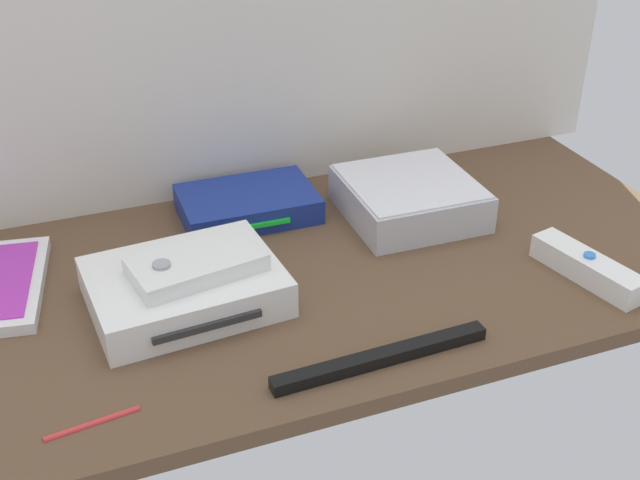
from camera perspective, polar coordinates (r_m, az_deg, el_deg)
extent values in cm
cube|color=brown|center=(99.42, 0.00, -2.48)|extent=(100.00, 48.00, 2.00)
cube|color=white|center=(92.76, -9.49, -3.28)|extent=(22.11, 17.48, 4.40)
cube|color=#2D2D2D|center=(86.25, -7.90, -6.05)|extent=(12.01, 1.47, 0.80)
cube|color=silver|center=(110.00, 6.31, 2.92)|extent=(17.30, 17.30, 5.00)
cube|color=silver|center=(108.80, 6.39, 4.16)|extent=(16.61, 16.61, 0.30)
cube|color=navy|center=(110.10, -5.12, 2.55)|extent=(18.22, 12.33, 3.40)
cube|color=#19D833|center=(104.84, -4.21, 1.05)|extent=(8.01, 0.55, 0.60)
cube|color=white|center=(101.33, 18.31, -1.86)|extent=(6.75, 15.23, 3.00)
cylinder|color=#387FDB|center=(100.47, 18.47, -1.04)|extent=(1.40, 1.40, 0.40)
cube|color=white|center=(90.65, -8.70, -1.67)|extent=(15.58, 10.41, 2.00)
cylinder|color=#99999E|center=(88.88, -11.12, -1.72)|extent=(2.32, 2.32, 0.40)
cube|color=black|center=(84.02, 4.35, -8.25)|extent=(24.05, 2.56, 1.40)
cylinder|color=red|center=(80.11, -15.76, -12.21)|extent=(9.02, 1.85, 0.70)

